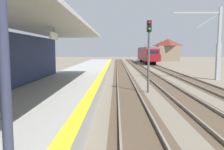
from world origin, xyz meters
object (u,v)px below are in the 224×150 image
object	(u,v)px
approaching_train	(147,54)
distant_trackside_house	(168,50)
catenary_pylon_far_side	(216,45)
rail_signal_post	(149,49)

from	to	relation	value
approaching_train	distant_trackside_house	bearing A→B (deg)	55.40
catenary_pylon_far_side	distant_trackside_house	xyz separation A→B (m)	(4.72, 43.04, -0.27)
catenary_pylon_far_side	distant_trackside_house	size ratio (longest dim) A/B	1.14
approaching_train	rail_signal_post	world-z (taller)	rail_signal_post
rail_signal_post	catenary_pylon_far_side	size ratio (longest dim) A/B	0.69
rail_signal_post	distant_trackside_house	world-z (taller)	distant_trackside_house
distant_trackside_house	rail_signal_post	bearing A→B (deg)	-104.14
approaching_train	catenary_pylon_far_side	xyz separation A→B (m)	(2.68, -32.31, 1.43)
rail_signal_post	catenary_pylon_far_side	xyz separation A→B (m)	(8.00, 7.43, 0.41)
catenary_pylon_far_side	approaching_train	bearing A→B (deg)	94.74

